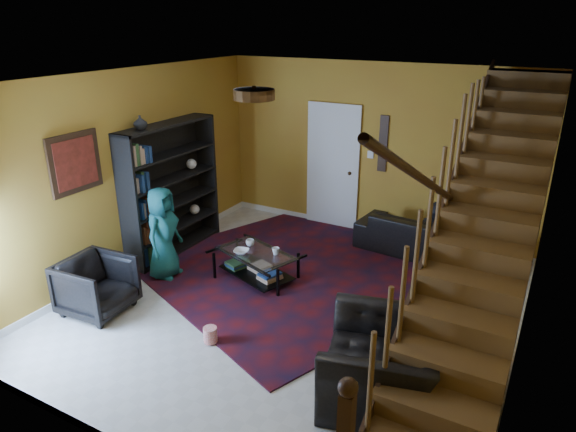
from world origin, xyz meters
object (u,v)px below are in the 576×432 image
at_px(armchair_left, 97,286).
at_px(coffee_table, 256,264).
at_px(bookshelf, 172,192).
at_px(sofa, 426,237).
at_px(armchair_right, 379,364).

distance_m(armchair_left, coffee_table, 2.08).
height_order(bookshelf, coffee_table, bookshelf).
distance_m(bookshelf, sofa, 3.93).
bearing_deg(sofa, bookshelf, 31.55).
distance_m(sofa, armchair_left, 4.74).
xyz_separation_m(sofa, coffee_table, (-1.85, -1.92, -0.07)).
xyz_separation_m(bookshelf, coffee_table, (1.62, -0.22, -0.73)).
bearing_deg(armchair_right, coffee_table, -136.75).
bearing_deg(coffee_table, bookshelf, 172.22).
relative_size(sofa, armchair_left, 2.70).
distance_m(armchair_left, armchair_right, 3.56).
relative_size(armchair_right, coffee_table, 0.95).
distance_m(armchair_right, coffee_table, 2.71).
bearing_deg(sofa, armchair_left, 54.29).
xyz_separation_m(armchair_left, armchair_right, (3.55, 0.19, 0.03)).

